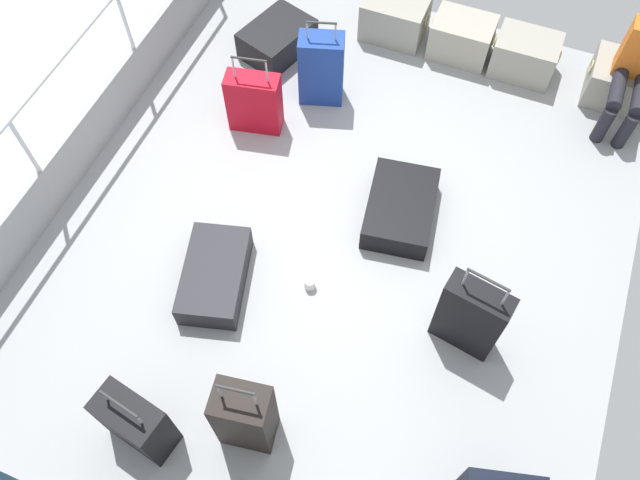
# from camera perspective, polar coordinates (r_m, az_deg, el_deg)

# --- Properties ---
(ground_plane) EXTENTS (4.40, 5.20, 0.06)m
(ground_plane) POSITION_cam_1_polar(r_m,az_deg,el_deg) (5.13, 1.96, 1.56)
(ground_plane) COLOR #939699
(gunwale_port) EXTENTS (0.06, 5.20, 0.45)m
(gunwale_port) POSITION_cam_1_polar(r_m,az_deg,el_deg) (5.71, -19.08, 9.73)
(gunwale_port) COLOR #939699
(gunwale_port) RESTS_ON ground_plane
(railing_port) EXTENTS (0.04, 4.20, 1.02)m
(railing_port) POSITION_cam_1_polar(r_m,az_deg,el_deg) (5.32, -20.82, 13.54)
(railing_port) COLOR silver
(railing_port) RESTS_ON ground_plane
(cargo_crate_0) EXTENTS (0.61, 0.44, 0.39)m
(cargo_crate_0) POSITION_cam_1_polar(r_m,az_deg,el_deg) (6.40, 6.67, 19.03)
(cargo_crate_0) COLOR gray
(cargo_crate_0) RESTS_ON ground_plane
(cargo_crate_1) EXTENTS (0.58, 0.40, 0.37)m
(cargo_crate_1) POSITION_cam_1_polar(r_m,az_deg,el_deg) (6.30, 12.44, 17.11)
(cargo_crate_1) COLOR #9E9989
(cargo_crate_1) RESTS_ON ground_plane
(cargo_crate_2) EXTENTS (0.58, 0.40, 0.37)m
(cargo_crate_2) POSITION_cam_1_polar(r_m,az_deg,el_deg) (6.27, 17.68, 15.30)
(cargo_crate_2) COLOR gray
(cargo_crate_2) RESTS_ON ground_plane
(cargo_crate_3) EXTENTS (0.64, 0.49, 0.36)m
(cargo_crate_3) POSITION_cam_1_polar(r_m,az_deg,el_deg) (6.36, 25.34, 12.50)
(cargo_crate_3) COLOR gray
(cargo_crate_3) RESTS_ON ground_plane
(passenger_seated) EXTENTS (0.34, 0.66, 1.06)m
(passenger_seated) POSITION_cam_1_polar(r_m,az_deg,el_deg) (5.99, 26.44, 13.71)
(passenger_seated) COLOR orange
(passenger_seated) RESTS_ON ground_plane
(suitcase_0) EXTENTS (0.47, 0.26, 0.91)m
(suitcase_0) POSITION_cam_1_polar(r_m,az_deg,el_deg) (4.44, 13.18, -6.62)
(suitcase_0) COLOR black
(suitcase_0) RESTS_ON ground_plane
(suitcase_1) EXTENTS (0.38, 0.29, 0.90)m
(suitcase_1) POSITION_cam_1_polar(r_m,az_deg,el_deg) (4.14, -6.65, -15.25)
(suitcase_1) COLOR black
(suitcase_1) RESTS_ON ground_plane
(suitcase_2) EXTENTS (0.61, 0.80, 0.23)m
(suitcase_2) POSITION_cam_1_polar(r_m,az_deg,el_deg) (5.07, 7.13, 2.81)
(suitcase_2) COLOR black
(suitcase_2) RESTS_ON ground_plane
(suitcase_3) EXTENTS (0.62, 0.84, 0.22)m
(suitcase_3) POSITION_cam_1_polar(r_m,az_deg,el_deg) (4.80, -9.30, -3.11)
(suitcase_3) COLOR black
(suitcase_3) RESTS_ON ground_plane
(suitcase_4) EXTENTS (0.47, 0.29, 0.77)m
(suitcase_4) POSITION_cam_1_polar(r_m,az_deg,el_deg) (5.51, -5.84, 12.02)
(suitcase_4) COLOR #B70C1E
(suitcase_4) RESTS_ON ground_plane
(suitcase_5) EXTENTS (0.43, 0.33, 0.84)m
(suitcase_5) POSITION_cam_1_polar(r_m,az_deg,el_deg) (5.67, 0.11, 14.92)
(suitcase_5) COLOR navy
(suitcase_5) RESTS_ON ground_plane
(suitcase_7) EXTENTS (0.63, 0.75, 0.27)m
(suitcase_7) POSITION_cam_1_polar(r_m,az_deg,el_deg) (6.24, -3.80, 17.35)
(suitcase_7) COLOR black
(suitcase_7) RESTS_ON ground_plane
(suitcase_8) EXTENTS (0.47, 0.31, 0.70)m
(suitcase_8) POSITION_cam_1_polar(r_m,az_deg,el_deg) (4.33, -15.97, -15.29)
(suitcase_8) COLOR black
(suitcase_8) RESTS_ON ground_plane
(paper_cup) EXTENTS (0.08, 0.08, 0.10)m
(paper_cup) POSITION_cam_1_polar(r_m,az_deg,el_deg) (4.78, -0.92, -3.88)
(paper_cup) COLOR white
(paper_cup) RESTS_ON ground_plane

